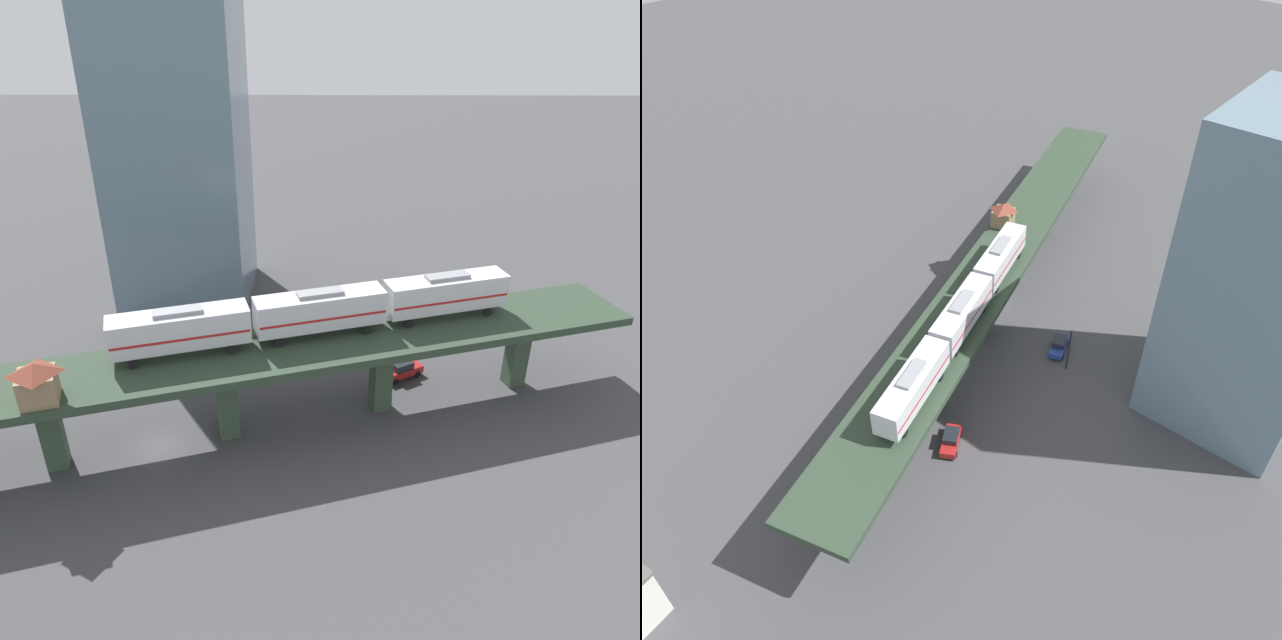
% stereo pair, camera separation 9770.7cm
% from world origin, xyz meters
% --- Properties ---
extents(ground_plane, '(400.00, 400.00, 0.00)m').
position_xyz_m(ground_plane, '(0.00, 0.00, 0.00)').
color(ground_plane, '#424244').
extents(elevated_viaduct, '(34.99, 90.42, 8.49)m').
position_xyz_m(elevated_viaduct, '(0.06, -0.19, 7.27)').
color(elevated_viaduct, '#2C3D2C').
rests_on(elevated_viaduct, ground).
extents(subway_train, '(13.58, 36.39, 4.45)m').
position_xyz_m(subway_train, '(-5.95, 14.64, 11.03)').
color(subway_train, silver).
rests_on(subway_train, elevated_viaduct).
extents(signal_hut, '(4.02, 4.02, 3.40)m').
position_xyz_m(signal_hut, '(4.67, -7.06, 10.29)').
color(signal_hut, '#8C7251').
rests_on(signal_hut, elevated_viaduct).
extents(street_car_red, '(3.78, 4.70, 1.89)m').
position_xyz_m(street_car_red, '(-11.69, 23.32, 0.94)').
color(street_car_red, '#AD1E1E').
rests_on(street_car_red, ground).
extents(street_car_blue, '(3.19, 4.75, 1.89)m').
position_xyz_m(street_car_blue, '(-12.18, 2.06, 0.94)').
color(street_car_blue, '#233D93').
rests_on(street_car_blue, ground).
extents(street_lamp, '(0.44, 0.44, 6.94)m').
position_xyz_m(street_lamp, '(-14.86, 4.30, 4.11)').
color(street_lamp, black).
rests_on(street_lamp, ground).
extents(office_tower, '(16.00, 16.00, 36.00)m').
position_xyz_m(office_tower, '(-32.33, -3.00, 18.00)').
color(office_tower, slate).
rests_on(office_tower, ground).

